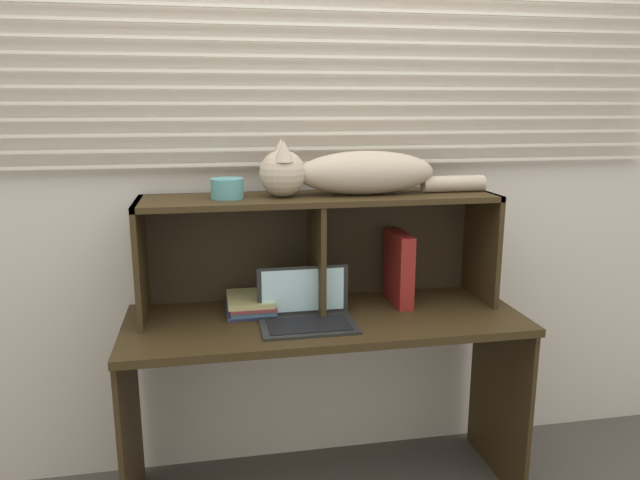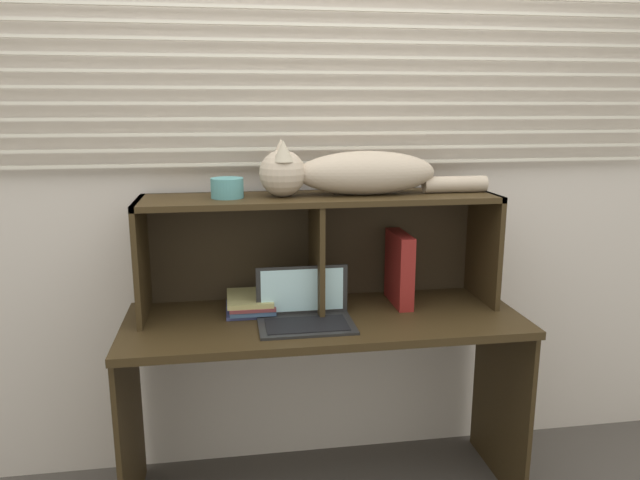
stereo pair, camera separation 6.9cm
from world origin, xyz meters
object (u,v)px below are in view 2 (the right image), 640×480
laptop (305,313)px  binder_upright (399,269)px  book_stack (250,303)px  small_basket (227,188)px  cat (349,173)px

laptop → binder_upright: size_ratio=1.20×
book_stack → small_basket: small_basket is taller
book_stack → cat: bearing=0.3°
binder_upright → laptop: bearing=-157.9°
cat → small_basket: 0.46m
binder_upright → small_basket: small_basket is taller
cat → binder_upright: size_ratio=3.09×
laptop → book_stack: size_ratio=1.48×
laptop → binder_upright: 0.45m
book_stack → small_basket: bearing=178.5°
binder_upright → small_basket: 0.75m
cat → binder_upright: (0.21, 0.00, -0.39)m
book_stack → small_basket: size_ratio=1.94×
laptop → small_basket: small_basket is taller
book_stack → small_basket: (-0.07, 0.00, 0.45)m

